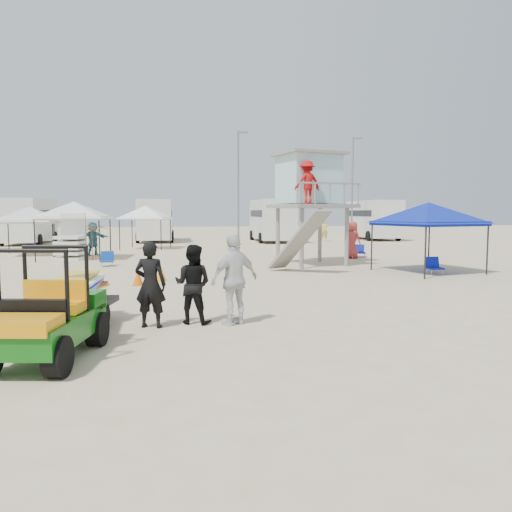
{
  "coord_description": "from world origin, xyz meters",
  "views": [
    {
      "loc": [
        -1.3,
        -8.45,
        2.33
      ],
      "look_at": [
        0.5,
        3.0,
        1.3
      ],
      "focal_mm": 35.0,
      "sensor_mm": 36.0,
      "label": 1
    }
  ],
  "objects": [
    {
      "name": "man_left",
      "position": [
        -1.86,
        1.67,
        0.88
      ],
      "size": [
        0.73,
        0.58,
        1.75
      ],
      "primitive_type": "imported",
      "rotation": [
        0.0,
        0.0,
        2.86
      ],
      "color": "black",
      "rests_on": "ground"
    },
    {
      "name": "beach_chair_c",
      "position": [
        8.0,
        16.12,
        0.31
      ],
      "size": [
        0.7,
        0.76,
        0.64
      ],
      "color": "#0E1A9F",
      "rests_on": "ground"
    },
    {
      "name": "rv_mid_left",
      "position": [
        -3.0,
        31.49,
        1.8
      ],
      "size": [
        2.65,
        6.5,
        3.25
      ],
      "color": "silver",
      "rests_on": "ground"
    },
    {
      "name": "cone_near",
      "position": [
        -1.88,
        8.63,
        0.25
      ],
      "size": [
        0.34,
        0.34,
        0.5
      ],
      "primitive_type": "cone",
      "color": "orange",
      "rests_on": "ground"
    },
    {
      "name": "lifeguard_tower",
      "position": [
        4.39,
        12.81,
        3.56
      ],
      "size": [
        3.66,
        3.66,
        4.78
      ],
      "color": "gray",
      "rests_on": "ground"
    },
    {
      "name": "man_mid",
      "position": [
        -1.01,
        1.92,
        0.83
      ],
      "size": [
        0.98,
        0.88,
        1.66
      ],
      "primitive_type": "imported",
      "rotation": [
        0.0,
        0.0,
        2.76
      ],
      "color": "black",
      "rests_on": "ground"
    },
    {
      "name": "canopy_white_b",
      "position": [
        -9.11,
        19.83,
        2.47
      ],
      "size": [
        3.24,
        3.24,
        3.01
      ],
      "color": "black",
      "rests_on": "ground"
    },
    {
      "name": "rv_far_left",
      "position": [
        -12.0,
        29.99,
        1.8
      ],
      "size": [
        2.64,
        6.8,
        3.25
      ],
      "color": "silver",
      "rests_on": "ground"
    },
    {
      "name": "ground",
      "position": [
        0.0,
        0.0,
        0.0
      ],
      "size": [
        140.0,
        140.0,
        0.0
      ],
      "primitive_type": "plane",
      "color": "beige",
      "rests_on": "ground"
    },
    {
      "name": "rv_mid_right",
      "position": [
        6.0,
        29.99,
        1.8
      ],
      "size": [
        2.64,
        7.0,
        3.25
      ],
      "color": "silver",
      "rests_on": "ground"
    },
    {
      "name": "cone_far",
      "position": [
        -2.57,
        7.62,
        0.25
      ],
      "size": [
        0.34,
        0.34,
        0.5
      ],
      "primitive_type": "cone",
      "color": "#D85C06",
      "rests_on": "ground"
    },
    {
      "name": "man_right",
      "position": [
        -0.16,
        1.67,
        0.94
      ],
      "size": [
        1.19,
        0.94,
        1.89
      ],
      "primitive_type": "imported",
      "rotation": [
        0.0,
        0.0,
        3.64
      ],
      "color": "silver",
      "rests_on": "ground"
    },
    {
      "name": "beach_chair_b",
      "position": [
        8.19,
        8.92,
        0.31
      ],
      "size": [
        0.57,
        0.61,
        0.64
      ],
      "color": "#0F1AA7",
      "rests_on": "ground"
    },
    {
      "name": "utility_cart",
      "position": [
        -3.38,
        -0.36,
        0.82
      ],
      "size": [
        1.53,
        2.48,
        1.76
      ],
      "color": "#0E5A10",
      "rests_on": "ground"
    },
    {
      "name": "umbrella_a",
      "position": [
        -5.37,
        16.32,
        0.88
      ],
      "size": [
        2.09,
        2.12,
        1.77
      ],
      "primitive_type": "imported",
      "rotation": [
        0.0,
        0.0,
        -0.09
      ],
      "color": "#B73313",
      "rests_on": "ground"
    },
    {
      "name": "canopy_blue",
      "position": [
        8.2,
        9.44,
        2.54
      ],
      "size": [
        3.86,
        3.86,
        3.09
      ],
      "color": "black",
      "rests_on": "ground"
    },
    {
      "name": "beach_chair_a",
      "position": [
        -4.31,
        13.58,
        0.31
      ],
      "size": [
        0.62,
        0.66,
        0.64
      ],
      "color": "#0D3A93",
      "rests_on": "ground"
    },
    {
      "name": "canopy_white_c",
      "position": [
        -3.28,
        23.59,
        2.57
      ],
      "size": [
        3.21,
        3.21,
        3.11
      ],
      "color": "black",
      "rests_on": "ground"
    },
    {
      "name": "surf_trailer",
      "position": [
        -3.37,
        1.97,
        0.83
      ],
      "size": [
        1.53,
        2.39,
        2.03
      ],
      "color": "black",
      "rests_on": "ground"
    },
    {
      "name": "rv_far_right",
      "position": [
        15.0,
        31.49,
        1.8
      ],
      "size": [
        2.64,
        6.6,
        3.25
      ],
      "color": "silver",
      "rests_on": "ground"
    },
    {
      "name": "distant_beachgoers",
      "position": [
        0.78,
        19.38,
        0.9
      ],
      "size": [
        17.17,
        15.38,
        1.86
      ],
      "color": "#DDBB53",
      "rests_on": "ground"
    },
    {
      "name": "light_pole_right",
      "position": [
        12.0,
        28.5,
        4.0
      ],
      "size": [
        0.14,
        0.14,
        8.0
      ],
      "primitive_type": "cylinder",
      "color": "slate",
      "rests_on": "ground"
    },
    {
      "name": "light_pole_left",
      "position": [
        3.0,
        27.0,
        4.0
      ],
      "size": [
        0.14,
        0.14,
        8.0
      ],
      "primitive_type": "cylinder",
      "color": "slate",
      "rests_on": "ground"
    },
    {
      "name": "canopy_white_a",
      "position": [
        -6.3,
        17.13,
        2.68
      ],
      "size": [
        3.18,
        3.18,
        3.23
      ],
      "color": "black",
      "rests_on": "ground"
    },
    {
      "name": "umbrella_b",
      "position": [
        -5.91,
        16.42,
        0.87
      ],
      "size": [
        2.07,
        2.11,
        1.74
      ],
      "primitive_type": "imported",
      "rotation": [
        0.0,
        0.0,
        0.1
      ],
      "color": "gold",
      "rests_on": "ground"
    }
  ]
}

